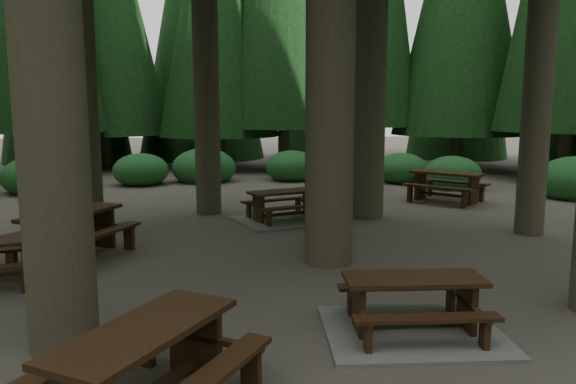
{
  "coord_description": "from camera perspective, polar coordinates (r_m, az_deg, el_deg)",
  "views": [
    {
      "loc": [
        -0.83,
        -9.33,
        2.74
      ],
      "look_at": [
        0.19,
        1.26,
        1.1
      ],
      "focal_mm": 35.0,
      "sensor_mm": 36.0,
      "label": 1
    }
  ],
  "objects": [
    {
      "name": "ground",
      "position": [
        9.76,
        -0.38,
        -7.54
      ],
      "size": [
        80.0,
        80.0,
        0.0
      ],
      "primitive_type": "plane",
      "color": "#554F45",
      "rests_on": "ground"
    },
    {
      "name": "shrub_ring",
      "position": [
        10.46,
        3.1,
        -4.17
      ],
      "size": [
        23.86,
        24.64,
        1.49
      ],
      "color": "#1F5D24",
      "rests_on": "ground"
    },
    {
      "name": "picnic_table_d",
      "position": [
        16.72,
        15.79,
        0.99
      ],
      "size": [
        2.56,
        2.55,
        0.87
      ],
      "rotation": [
        0.0,
        0.0,
        -0.77
      ],
      "color": "#34190F",
      "rests_on": "ground"
    },
    {
      "name": "picnic_table_b",
      "position": [
        10.95,
        -21.1,
        -3.3
      ],
      "size": [
        2.28,
        2.46,
        0.85
      ],
      "rotation": [
        0.0,
        0.0,
        1.12
      ],
      "color": "#34190F",
      "rests_on": "ground"
    },
    {
      "name": "picnic_table_a",
      "position": [
        7.1,
        12.56,
        -12.12
      ],
      "size": [
        2.18,
        1.82,
        0.72
      ],
      "rotation": [
        0.0,
        0.0,
        -0.04
      ],
      "color": "gray",
      "rests_on": "ground"
    },
    {
      "name": "picnic_table_e",
      "position": [
        5.3,
        -14.27,
        -15.93
      ],
      "size": [
        2.3,
        2.43,
        0.83
      ],
      "rotation": [
        0.0,
        0.0,
        1.04
      ],
      "color": "#34190F",
      "rests_on": "ground"
    },
    {
      "name": "picnic_table_c",
      "position": [
        13.45,
        -0.38,
        -1.93
      ],
      "size": [
        2.68,
        2.47,
        0.74
      ],
      "rotation": [
        0.0,
        0.0,
        0.38
      ],
      "color": "gray",
      "rests_on": "ground"
    }
  ]
}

